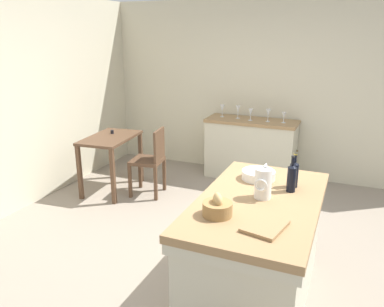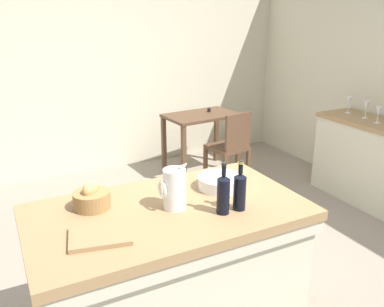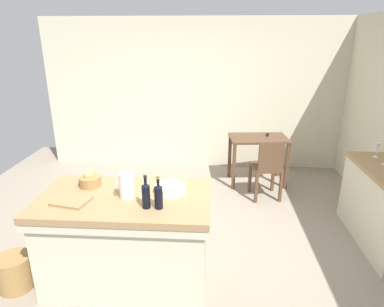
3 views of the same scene
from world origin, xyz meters
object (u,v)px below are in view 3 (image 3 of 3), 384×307
wine_bottle_amber (146,195)px  wicker_hamper (15,272)px  wash_bowl (170,189)px  wine_bottle_dark (159,196)px  bread_basket (90,180)px  side_cabinet (384,208)px  cutting_board (72,201)px  island_table (127,236)px  pitcher (126,185)px  wine_glass_far_right (377,147)px  writing_desk (258,145)px  wooden_chair (267,167)px

wine_bottle_amber → wicker_hamper: wine_bottle_amber is taller
wicker_hamper → wash_bowl: bearing=11.7°
wine_bottle_dark → bread_basket: bearing=151.7°
side_cabinet → cutting_board: bearing=-163.9°
island_table → wash_bowl: wash_bowl is taller
wash_bowl → wine_bottle_amber: 0.36m
pitcher → wine_glass_far_right: bearing=24.7°
side_cabinet → writing_desk: (-1.23, 1.64, 0.19)m
writing_desk → cutting_board: bearing=-127.4°
wicker_hamper → wine_bottle_dark: bearing=0.0°
island_table → wine_bottle_amber: (0.25, -0.19, 0.54)m
island_table → side_cabinet: bearing=15.8°
writing_desk → wooden_chair: (0.07, -0.58, -0.14)m
island_table → pitcher: 0.54m
bread_basket → wine_bottle_dark: (0.74, -0.40, 0.06)m
wash_bowl → wine_bottle_dark: wine_bottle_dark is taller
island_table → side_cabinet: 2.86m
wooden_chair → wash_bowl: 2.14m
bread_basket → wine_glass_far_right: bearing=18.3°
wine_glass_far_right → wine_bottle_amber: bearing=-150.4°
side_cabinet → cutting_board: cutting_board is taller
cutting_board → pitcher: bearing=15.3°
writing_desk → bread_basket: bearing=-130.8°
wine_bottle_amber → pitcher: bearing=140.0°
wicker_hamper → cutting_board: bearing=4.9°
cutting_board → wine_glass_far_right: (3.22, 1.39, 0.10)m
pitcher → wicker_hamper: size_ratio=0.83×
writing_desk → wine_bottle_dark: bearing=-114.2°
wooden_chair → cutting_board: 2.87m
wooden_chair → wine_bottle_dark: wine_bottle_dark is taller
island_table → wine_glass_far_right: bearing=24.2°
pitcher → wicker_hamper: bearing=-170.6°
wooden_chair → wine_glass_far_right: wine_glass_far_right is taller
bread_basket → wine_glass_far_right: (3.17, 1.05, 0.06)m
island_table → wicker_hamper: size_ratio=4.72×
bread_basket → wine_bottle_dark: bearing=-28.3°
cutting_board → bread_basket: bearing=82.2°
pitcher → cutting_board: bearing=-164.7°
wash_bowl → wine_bottle_dark: bearing=-101.0°
writing_desk → bread_basket: 2.95m
pitcher → wicker_hamper: 1.40m
island_table → wash_bowl: bearing=14.9°
side_cabinet → wicker_hamper: side_cabinet is taller
writing_desk → wine_bottle_amber: size_ratio=3.17×
wine_bottle_dark → wine_glass_far_right: size_ratio=1.57×
wine_bottle_amber → side_cabinet: bearing=21.2°
wine_bottle_amber → wicker_hamper: size_ratio=0.89×
wash_bowl → bread_basket: (-0.80, 0.09, 0.02)m
wine_bottle_dark → wicker_hamper: (-1.41, -0.00, -0.86)m
wine_bottle_amber → wooden_chair: bearing=56.4°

